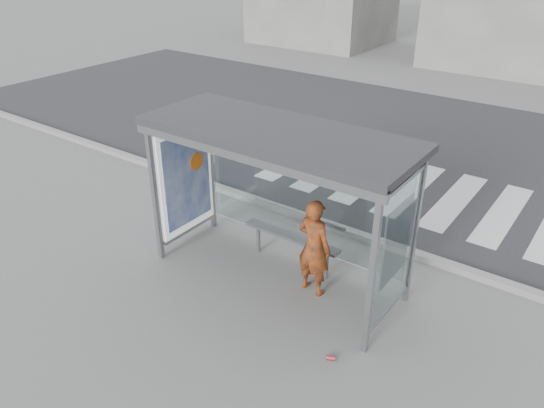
{
  "coord_description": "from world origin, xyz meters",
  "views": [
    {
      "loc": [
        4.22,
        -5.97,
        5.25
      ],
      "look_at": [
        -0.23,
        0.2,
        1.24
      ],
      "focal_mm": 35.0,
      "sensor_mm": 36.0,
      "label": 1
    }
  ],
  "objects_px": {
    "person": "(314,247)",
    "soda_can": "(331,358)",
    "bench": "(292,236)",
    "bus_shelter": "(259,162)"
  },
  "relations": [
    {
      "from": "person",
      "to": "bench",
      "type": "xyz_separation_m",
      "value": [
        -0.7,
        0.44,
        -0.26
      ]
    },
    {
      "from": "bus_shelter",
      "to": "soda_can",
      "type": "distance_m",
      "value": 3.09
    },
    {
      "from": "person",
      "to": "soda_can",
      "type": "relative_size",
      "value": 13.59
    },
    {
      "from": "bench",
      "to": "bus_shelter",
      "type": "bearing_deg",
      "value": -128.98
    },
    {
      "from": "soda_can",
      "to": "person",
      "type": "bearing_deg",
      "value": 131.17
    },
    {
      "from": "bus_shelter",
      "to": "soda_can",
      "type": "relative_size",
      "value": 35.29
    },
    {
      "from": "bench",
      "to": "soda_can",
      "type": "height_order",
      "value": "bench"
    },
    {
      "from": "bench",
      "to": "soda_can",
      "type": "relative_size",
      "value": 15.09
    },
    {
      "from": "bus_shelter",
      "to": "bench",
      "type": "bearing_deg",
      "value": 51.02
    },
    {
      "from": "person",
      "to": "bench",
      "type": "distance_m",
      "value": 0.86
    }
  ]
}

